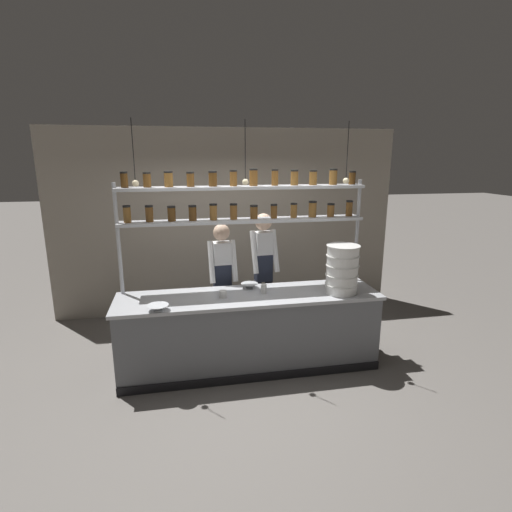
% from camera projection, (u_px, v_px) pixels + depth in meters
% --- Properties ---
extents(ground_plane, '(40.00, 40.00, 0.00)m').
position_uv_depth(ground_plane, '(250.00, 366.00, 4.89)').
color(ground_plane, slate).
extents(back_wall, '(5.48, 0.12, 2.92)m').
position_uv_depth(back_wall, '(228.00, 222.00, 6.42)').
color(back_wall, '#9E9384').
rests_on(back_wall, ground_plane).
extents(prep_counter, '(3.08, 0.76, 0.92)m').
position_uv_depth(prep_counter, '(249.00, 331.00, 4.77)').
color(prep_counter, slate).
rests_on(prep_counter, ground_plane).
extents(spice_shelf_unit, '(2.96, 0.28, 2.35)m').
position_uv_depth(spice_shelf_unit, '(244.00, 207.00, 4.73)').
color(spice_shelf_unit, '#B7BABF').
rests_on(spice_shelf_unit, ground_plane).
extents(chef_left, '(0.37, 0.30, 1.66)m').
position_uv_depth(chef_left, '(222.00, 278.00, 5.17)').
color(chef_left, black).
rests_on(chef_left, ground_plane).
extents(chef_center, '(0.38, 0.32, 1.77)m').
position_uv_depth(chef_center, '(263.00, 268.00, 5.39)').
color(chef_center, black).
rests_on(chef_center, ground_plane).
extents(container_stack, '(0.39, 0.39, 0.58)m').
position_uv_depth(container_stack, '(342.00, 269.00, 4.65)').
color(container_stack, white).
rests_on(container_stack, prep_counter).
extents(prep_bowl_near_left, '(0.23, 0.23, 0.06)m').
position_uv_depth(prep_bowl_near_left, '(158.00, 308.00, 4.18)').
color(prep_bowl_near_left, silver).
rests_on(prep_bowl_near_left, prep_counter).
extents(prep_bowl_center_front, '(0.21, 0.21, 0.06)m').
position_uv_depth(prep_bowl_center_front, '(249.00, 286.00, 4.90)').
color(prep_bowl_center_front, '#B2B7BC').
rests_on(prep_bowl_center_front, prep_counter).
extents(serving_cup_front, '(0.07, 0.07, 0.11)m').
position_uv_depth(serving_cup_front, '(264.00, 289.00, 4.70)').
color(serving_cup_front, silver).
rests_on(serving_cup_front, prep_counter).
extents(serving_cup_by_board, '(0.09, 0.09, 0.08)m').
position_uv_depth(serving_cup_by_board, '(223.00, 294.00, 4.56)').
color(serving_cup_by_board, silver).
rests_on(serving_cup_by_board, prep_counter).
extents(pendant_light_row, '(2.39, 0.07, 0.69)m').
position_uv_depth(pendant_light_row, '(246.00, 179.00, 4.33)').
color(pendant_light_row, black).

